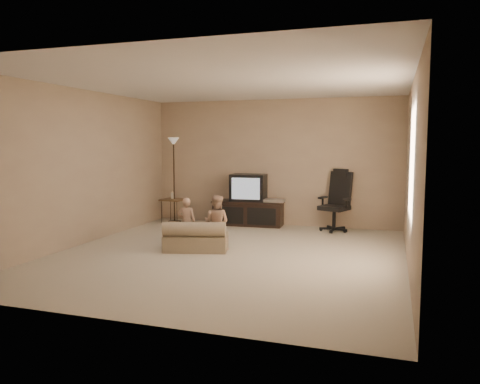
{
  "coord_description": "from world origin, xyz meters",
  "views": [
    {
      "loc": [
        2.28,
        -6.36,
        1.64
      ],
      "look_at": [
        -0.01,
        0.6,
        0.87
      ],
      "focal_mm": 35.0,
      "sensor_mm": 36.0,
      "label": 1
    }
  ],
  "objects_px": {
    "floor_lamp": "(174,161)",
    "side_table": "(173,200)",
    "office_chair": "(336,209)",
    "child_sofa": "(196,239)",
    "toddler_left": "(187,222)",
    "toddler_right": "(216,223)",
    "tv_stand": "(249,204)"
  },
  "relations": [
    {
      "from": "floor_lamp",
      "to": "side_table",
      "type": "bearing_deg",
      "value": -96.43
    },
    {
      "from": "office_chair",
      "to": "child_sofa",
      "type": "bearing_deg",
      "value": -105.28
    },
    {
      "from": "office_chair",
      "to": "toddler_left",
      "type": "bearing_deg",
      "value": -111.64
    },
    {
      "from": "office_chair",
      "to": "child_sofa",
      "type": "distance_m",
      "value": 2.98
    },
    {
      "from": "child_sofa",
      "to": "floor_lamp",
      "type": "bearing_deg",
      "value": 108.08
    },
    {
      "from": "office_chair",
      "to": "toddler_left",
      "type": "xyz_separation_m",
      "value": [
        -2.09,
        -2.12,
        -0.02
      ]
    },
    {
      "from": "floor_lamp",
      "to": "child_sofa",
      "type": "relative_size",
      "value": 1.66
    },
    {
      "from": "office_chair",
      "to": "toddler_right",
      "type": "relative_size",
      "value": 1.36
    },
    {
      "from": "tv_stand",
      "to": "floor_lamp",
      "type": "xyz_separation_m",
      "value": [
        -1.55,
        -0.17,
        0.85
      ]
    },
    {
      "from": "child_sofa",
      "to": "toddler_right",
      "type": "distance_m",
      "value": 0.4
    },
    {
      "from": "side_table",
      "to": "toddler_left",
      "type": "height_order",
      "value": "toddler_left"
    },
    {
      "from": "office_chair",
      "to": "child_sofa",
      "type": "xyz_separation_m",
      "value": [
        -1.84,
        -2.34,
        -0.23
      ]
    },
    {
      "from": "office_chair",
      "to": "child_sofa",
      "type": "height_order",
      "value": "office_chair"
    },
    {
      "from": "tv_stand",
      "to": "floor_lamp",
      "type": "distance_m",
      "value": 1.78
    },
    {
      "from": "side_table",
      "to": "tv_stand",
      "type": "bearing_deg",
      "value": 7.66
    },
    {
      "from": "child_sofa",
      "to": "toddler_right",
      "type": "relative_size",
      "value": 1.24
    },
    {
      "from": "toddler_left",
      "to": "toddler_right",
      "type": "bearing_deg",
      "value": 161.57
    },
    {
      "from": "tv_stand",
      "to": "toddler_right",
      "type": "relative_size",
      "value": 1.71
    },
    {
      "from": "tv_stand",
      "to": "toddler_left",
      "type": "bearing_deg",
      "value": -102.64
    },
    {
      "from": "tv_stand",
      "to": "child_sofa",
      "type": "distance_m",
      "value": 2.42
    },
    {
      "from": "child_sofa",
      "to": "toddler_right",
      "type": "xyz_separation_m",
      "value": [
        0.28,
        0.16,
        0.24
      ]
    },
    {
      "from": "floor_lamp",
      "to": "toddler_right",
      "type": "relative_size",
      "value": 2.06
    },
    {
      "from": "side_table",
      "to": "child_sofa",
      "type": "distance_m",
      "value": 2.65
    },
    {
      "from": "office_chair",
      "to": "toddler_right",
      "type": "distance_m",
      "value": 2.68
    },
    {
      "from": "side_table",
      "to": "toddler_left",
      "type": "distance_m",
      "value": 2.32
    },
    {
      "from": "child_sofa",
      "to": "tv_stand",
      "type": "bearing_deg",
      "value": 72.65
    },
    {
      "from": "floor_lamp",
      "to": "toddler_left",
      "type": "distance_m",
      "value": 2.51
    },
    {
      "from": "tv_stand",
      "to": "office_chair",
      "type": "distance_m",
      "value": 1.74
    },
    {
      "from": "tv_stand",
      "to": "office_chair",
      "type": "bearing_deg",
      "value": -5.95
    },
    {
      "from": "side_table",
      "to": "toddler_left",
      "type": "bearing_deg",
      "value": -58.68
    },
    {
      "from": "tv_stand",
      "to": "office_chair",
      "type": "relative_size",
      "value": 1.26
    },
    {
      "from": "side_table",
      "to": "floor_lamp",
      "type": "height_order",
      "value": "floor_lamp"
    }
  ]
}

